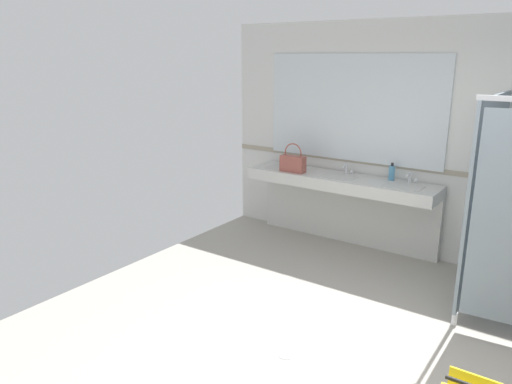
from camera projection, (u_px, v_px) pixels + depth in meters
The scene contains 7 objects.
wall_back at pixel (509, 150), 5.06m from camera, with size 6.81×0.12×2.70m, color silver.
wall_back_tile_band at pixel (504, 180), 5.10m from camera, with size 6.81×0.01×0.06m, color #9E937F.
vanity_counter at pixel (342, 194), 6.01m from camera, with size 2.36×0.53×1.01m.
mirror_panel at pixel (353, 108), 5.88m from camera, with size 2.26×0.02×1.27m, color silver.
handbag at pixel (293, 163), 6.06m from camera, with size 0.32×0.12×0.36m.
soap_dispenser at pixel (392, 173), 5.66m from camera, with size 0.07×0.07×0.21m.
floor_drain_cover at pixel (286, 354), 3.90m from camera, with size 0.14×0.14×0.01m, color #B7BABF.
Camera 1 is at (0.73, -3.01, 2.30)m, focal length 34.32 mm.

